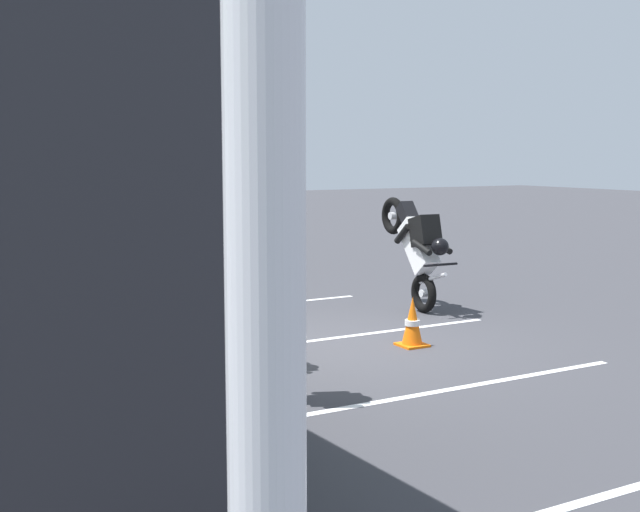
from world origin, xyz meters
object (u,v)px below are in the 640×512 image
at_px(traffic_cone, 412,322).
at_px(spectator_centre, 203,263).
at_px(stunt_motorcycle, 417,243).
at_px(spectator_right, 158,255).
at_px(parked_motorcycle_silver, 126,316).
at_px(spectator_far_left, 277,295).
at_px(spectator_left, 236,276).

bearing_deg(traffic_cone, spectator_centre, 62.19).
xyz_separation_m(stunt_motorcycle, traffic_cone, (-1.92, 1.43, -0.74)).
xyz_separation_m(spectator_right, parked_motorcycle_silver, (-1.31, 0.82, -0.54)).
distance_m(spectator_far_left, parked_motorcycle_silver, 2.72).
relative_size(spectator_far_left, traffic_cone, 2.81).
height_order(spectator_left, parked_motorcycle_silver, spectator_left).
bearing_deg(parked_motorcycle_silver, spectator_far_left, -162.87).
relative_size(spectator_left, spectator_centre, 0.99).
height_order(spectator_far_left, stunt_motorcycle, stunt_motorcycle).
height_order(spectator_centre, stunt_motorcycle, stunt_motorcycle).
xyz_separation_m(spectator_left, traffic_cone, (-0.03, -2.37, -0.75)).
distance_m(stunt_motorcycle, traffic_cone, 2.51).
bearing_deg(spectator_right, parked_motorcycle_silver, 147.82).
height_order(spectator_far_left, spectator_right, spectator_far_left).
height_order(parked_motorcycle_silver, traffic_cone, parked_motorcycle_silver).
bearing_deg(spectator_right, spectator_centre, -174.06).
height_order(stunt_motorcycle, traffic_cone, stunt_motorcycle).
relative_size(spectator_right, traffic_cone, 2.73).
bearing_deg(spectator_left, stunt_motorcycle, -63.49).
height_order(spectator_far_left, parked_motorcycle_silver, spectator_far_left).
xyz_separation_m(spectator_centre, stunt_motorcycle, (0.70, -3.74, -0.02)).
xyz_separation_m(spectator_left, parked_motorcycle_silver, (1.24, 0.91, -0.58)).
xyz_separation_m(spectator_left, stunt_motorcycle, (1.89, -3.80, -0.01)).
xyz_separation_m(spectator_far_left, parked_motorcycle_silver, (2.54, 0.78, -0.57)).
distance_m(spectator_left, traffic_cone, 2.49).
distance_m(spectator_far_left, spectator_left, 1.31).
relative_size(spectator_far_left, spectator_right, 1.03).
distance_m(spectator_left, spectator_right, 2.55).
bearing_deg(traffic_cone, parked_motorcycle_silver, 68.90).
relative_size(parked_motorcycle_silver, stunt_motorcycle, 1.07).
distance_m(spectator_right, stunt_motorcycle, 3.93).
height_order(spectator_centre, traffic_cone, spectator_centre).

